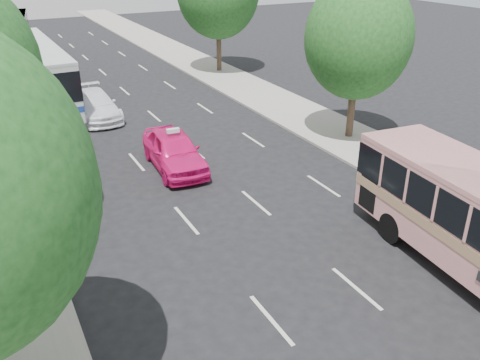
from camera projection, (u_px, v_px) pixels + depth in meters
ground at (290, 263)px, 16.01m from camera, size 120.00×120.00×0.00m
sidewalk_right at (238, 84)px, 35.53m from camera, size 4.00×90.00×0.12m
tree_right_near at (361, 34)px, 23.80m from camera, size 5.10×5.10×7.95m
pink_taxi at (174, 151)px, 22.25m from camera, size 2.32×5.03×1.67m
white_pickup at (95, 105)px, 28.61m from camera, size 2.15×5.19×1.50m
tour_coach_front at (34, 70)px, 29.95m from camera, size 2.96×12.50×3.73m
tour_coach_rear at (11, 36)px, 40.76m from camera, size 4.16×12.19×3.58m
taxi_roof_sign at (173, 131)px, 21.86m from camera, size 0.56×0.22×0.18m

